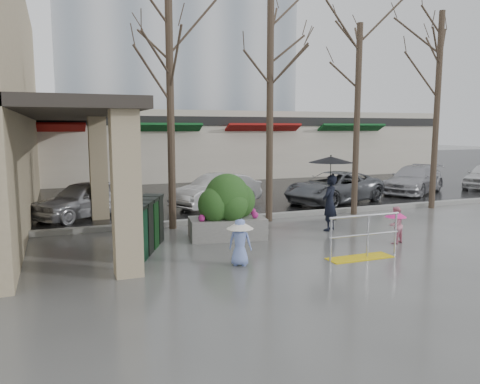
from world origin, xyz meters
TOP-DOWN VIEW (x-y plane):
  - ground at (0.00, 0.00)m, footprint 120.00×120.00m
  - street_asphalt at (0.00, 22.00)m, footprint 120.00×36.00m
  - curb at (0.00, 4.00)m, footprint 120.00×0.30m
  - canopy_slab at (-4.80, 8.00)m, footprint 2.80×18.00m
  - pillar_front at (-3.90, -0.50)m, footprint 0.55×0.55m
  - pillar_back at (-3.90, 6.00)m, footprint 0.55×0.55m
  - storefront_row at (2.00, 17.97)m, footprint 34.00×6.74m
  - office_tower at (4.00, 30.00)m, footprint 18.00×12.00m
  - handrail at (1.36, -1.20)m, footprint 1.90×0.50m
  - tree_west at (-2.00, 3.60)m, footprint 3.20×3.20m
  - tree_midwest at (1.20, 3.60)m, footprint 3.20×3.20m
  - tree_mideast at (4.50, 3.60)m, footprint 3.20×3.20m
  - tree_east at (8.00, 3.60)m, footprint 3.20×3.20m
  - woman at (2.25, 1.64)m, footprint 1.30×1.30m
  - child_pink at (3.00, -0.35)m, footprint 0.58×0.56m
  - child_blue at (-1.51, -0.71)m, footprint 0.61×0.60m
  - planter at (-0.89, 1.82)m, footprint 2.18×1.33m
  - news_boxes at (-3.24, 1.31)m, footprint 1.39×2.28m
  - car_a at (-4.34, 6.46)m, footprint 3.89×3.33m
  - car_b at (0.49, 6.79)m, footprint 4.01×2.92m
  - car_c at (5.23, 6.04)m, footprint 4.97×3.47m
  - car_d at (10.29, 7.14)m, footprint 4.64×3.70m

SIDE VIEW (x-z plane):
  - ground at x=0.00m, z-range 0.00..0.00m
  - street_asphalt at x=0.00m, z-range 0.00..0.01m
  - curb at x=0.00m, z-range 0.00..0.15m
  - handrail at x=1.36m, z-range -0.14..0.89m
  - child_pink at x=3.00m, z-range 0.07..1.06m
  - child_blue at x=-1.51m, z-range 0.10..1.15m
  - car_a at x=-4.34m, z-range 0.00..1.26m
  - car_b at x=0.49m, z-range 0.00..1.26m
  - car_c at x=5.23m, z-range 0.00..1.26m
  - car_d at x=10.29m, z-range 0.00..1.26m
  - news_boxes at x=-3.24m, z-range 0.00..1.27m
  - planter at x=-0.89m, z-range -0.04..1.75m
  - woman at x=2.25m, z-range 0.27..2.50m
  - pillar_front at x=-3.90m, z-range 0.00..3.50m
  - pillar_back at x=-3.90m, z-range 0.00..3.50m
  - storefront_row at x=2.00m, z-range 0.01..4.01m
  - canopy_slab at x=-4.80m, z-range 3.50..3.75m
  - tree_mideast at x=4.50m, z-range 1.61..8.11m
  - tree_west at x=-2.00m, z-range 1.68..8.48m
  - tree_midwest at x=1.20m, z-range 1.73..8.73m
  - tree_east at x=8.00m, z-range 1.78..8.98m
  - office_tower at x=4.00m, z-range 0.00..25.00m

